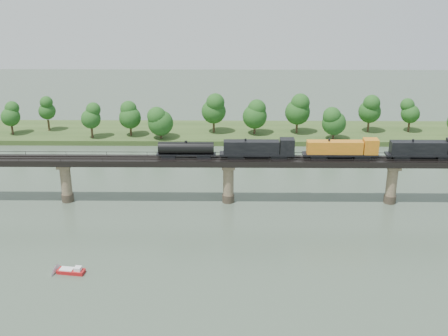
{
  "coord_description": "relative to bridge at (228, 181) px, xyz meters",
  "views": [
    {
      "loc": [
        0.3,
        -97.24,
        57.78
      ],
      "look_at": [
        -1.06,
        30.0,
        9.0
      ],
      "focal_mm": 45.0,
      "sensor_mm": 36.0,
      "label": 1
    }
  ],
  "objects": [
    {
      "name": "motorboat",
      "position": [
        -30.19,
        -33.63,
        -4.96
      ],
      "size": [
        5.46,
        2.63,
        1.47
      ],
      "rotation": [
        0.0,
        0.0,
        -0.15
      ],
      "color": "#AB1315",
      "rests_on": "ground"
    },
    {
      "name": "bridge",
      "position": [
        0.0,
        0.0,
        0.0
      ],
      "size": [
        236.0,
        30.0,
        11.5
      ],
      "color": "#473A2D",
      "rests_on": "ground"
    },
    {
      "name": "freight_train",
      "position": [
        20.37,
        0.0,
        8.44
      ],
      "size": [
        73.09,
        2.85,
        5.03
      ],
      "color": "black",
      "rests_on": "bridge"
    },
    {
      "name": "ground",
      "position": [
        0.0,
        -30.0,
        -5.46
      ],
      "size": [
        400.0,
        400.0,
        0.0
      ],
      "primitive_type": "plane",
      "color": "#384738",
      "rests_on": "ground"
    },
    {
      "name": "bridge_superstructure",
      "position": [
        0.0,
        0.0,
        6.33
      ],
      "size": [
        220.0,
        4.9,
        0.75
      ],
      "color": "black",
      "rests_on": "bridge"
    },
    {
      "name": "far_bank",
      "position": [
        0.0,
        55.0,
        -4.66
      ],
      "size": [
        300.0,
        24.0,
        1.6
      ],
      "primitive_type": "cube",
      "color": "#2F471C",
      "rests_on": "ground"
    },
    {
      "name": "far_treeline",
      "position": [
        -8.21,
        50.52,
        3.37
      ],
      "size": [
        289.06,
        17.54,
        13.6
      ],
      "color": "#382619",
      "rests_on": "far_bank"
    }
  ]
}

